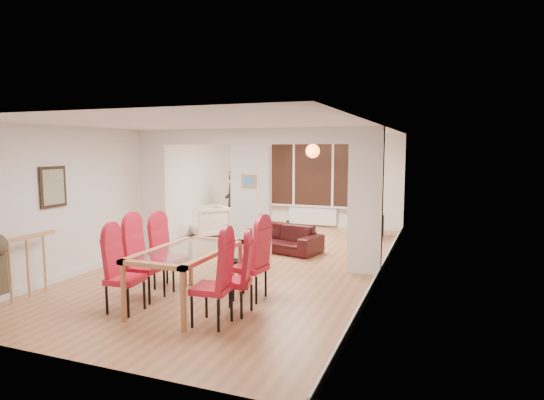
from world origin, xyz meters
The scene contains 24 objects.
floor centered at (0.00, 0.00, 0.00)m, with size 5.00×9.00×0.01m, color #B07147.
room_walls centered at (0.00, 0.00, 1.30)m, with size 5.00×9.00×2.60m, color silver, non-canonical shape.
divider_wall centered at (0.00, 0.00, 1.30)m, with size 5.00×0.18×2.60m, color white.
bay_window_blinds centered at (0.00, 4.44, 1.50)m, with size 3.00×0.08×1.80m, color black.
radiator centered at (0.00, 4.40, 0.30)m, with size 1.40×0.08×0.50m, color white.
pendant_light centered at (0.30, 3.30, 2.15)m, with size 0.36×0.36×0.36m, color orange.
stair_newel centered at (-2.25, -3.20, 0.55)m, with size 0.40×1.20×1.10m, color tan, non-canonical shape.
wall_poster centered at (-2.47, -2.40, 1.60)m, with size 0.04×0.52×0.67m, color gray.
pillar_photo centered at (0.00, -0.10, 1.60)m, with size 0.30×0.03×0.25m, color #4C8CD8.
dining_table centered at (0.14, -2.59, 0.41)m, with size 0.99×1.75×0.82m, color #AB6A3F, non-canonical shape.
dining_chair_la centered at (-0.52, -3.11, 0.54)m, with size 0.43×0.43×1.07m, color #B41226, non-canonical shape.
dining_chair_lb centered at (-0.58, -2.57, 0.57)m, with size 0.45×0.45×1.13m, color #B41226, non-canonical shape.
dining_chair_lc centered at (-0.56, -1.97, 0.54)m, with size 0.43×0.43×1.07m, color #B41226, non-canonical shape.
dining_chair_ra centered at (0.80, -3.10, 0.56)m, with size 0.45×0.45×1.12m, color #B41226, non-canonical shape.
dining_chair_rb centered at (0.91, -2.63, 0.51)m, with size 0.41×0.41×1.03m, color #B41226, non-canonical shape.
dining_chair_rc centered at (0.85, -2.01, 0.56)m, with size 0.45×0.45×1.12m, color #B41226, non-canonical shape.
sofa centered at (0.12, 1.16, 0.29)m, with size 1.96×0.77×0.57m, color black.
armchair centered at (-2.00, 1.98, 0.39)m, with size 0.84×0.86×0.79m, color beige.
person centered at (-1.70, 2.70, 0.83)m, with size 0.40×0.61×1.67m, color black.
television centered at (1.89, 3.26, 0.27)m, with size 0.12×0.92×0.53m, color black.
coffee_table centered at (0.17, 2.22, 0.11)m, with size 0.98×0.49×0.23m, color #321911, non-canonical shape.
bottle centered at (0.03, 2.13, 0.38)m, with size 0.08×0.08×0.30m, color #143F19.
bowl centered at (0.10, 2.31, 0.25)m, with size 0.23×0.23×0.06m, color #321911.
shoes centered at (-0.19, -0.31, 0.05)m, with size 0.24×0.26×0.10m, color black, non-canonical shape.
Camera 1 is at (3.49, -8.01, 2.23)m, focal length 30.00 mm.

